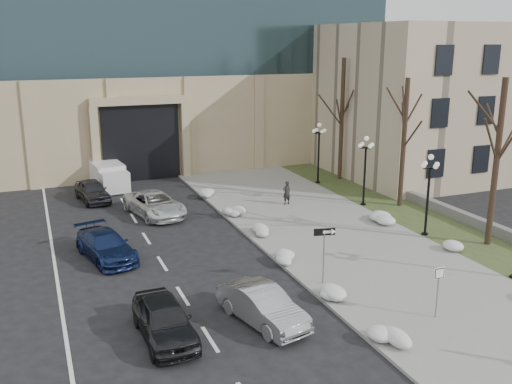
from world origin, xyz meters
TOP-DOWN VIEW (x-y plane):
  - sidewalk at (3.50, 14.00)m, footprint 9.00×40.00m
  - curb at (-1.00, 14.00)m, footprint 0.30×40.00m
  - grass_strip at (10.00, 14.00)m, footprint 4.00×40.00m
  - stone_wall at (12.00, 16.00)m, footprint 0.50×30.00m
  - classical_building at (22.00, 27.98)m, footprint 22.00×18.12m
  - car_a at (-8.04, 6.71)m, footprint 1.93×4.53m
  - car_b at (-4.18, 6.49)m, footprint 2.62×4.69m
  - car_c at (-8.98, 15.73)m, footprint 3.03×5.18m
  - car_d at (-5.10, 22.16)m, footprint 3.56×5.80m
  - car_e at (-8.40, 27.07)m, footprint 2.36×4.52m
  - pedestrian at (3.56, 21.00)m, footprint 0.63×0.46m
  - box_truck at (-6.90, 30.77)m, footprint 2.61×6.05m
  - one_way_sign at (-0.12, 8.67)m, footprint 1.02×0.40m
  - keep_sign at (2.33, 4.13)m, footprint 0.48×0.07m
  - snow_clump_b at (-0.71, 2.99)m, footprint 1.10×1.60m
  - snow_clump_c at (-0.86, 6.90)m, footprint 1.10×1.60m
  - snow_clump_d at (-0.71, 11.83)m, footprint 1.10×1.60m
  - snow_clump_e at (-0.46, 15.81)m, footprint 1.10×1.60m
  - snow_clump_f at (-0.60, 20.23)m, footprint 1.10×1.60m
  - snow_clump_g at (-0.88, 24.83)m, footprint 1.10×1.60m
  - snow_clump_i at (7.71, 9.47)m, footprint 1.10×1.60m
  - snow_clump_j at (7.32, 15.33)m, footprint 1.10×1.60m
  - lamppost_b at (8.30, 12.50)m, footprint 1.18×1.18m
  - lamppost_c at (8.30, 19.00)m, footprint 1.18×1.18m
  - lamppost_d at (8.30, 25.50)m, footprint 1.18×1.18m
  - tree_near at (10.50, 10.00)m, footprint 3.20×3.20m
  - tree_mid at (10.50, 18.00)m, footprint 3.20×3.20m
  - tree_far at (10.50, 26.00)m, footprint 3.20×3.20m

SIDE VIEW (x-z plane):
  - grass_strip at x=10.00m, z-range 0.00..0.10m
  - sidewalk at x=3.50m, z-range 0.00..0.12m
  - curb at x=-1.00m, z-range 0.00..0.14m
  - snow_clump_b at x=-0.71m, z-range 0.12..0.48m
  - snow_clump_c at x=-0.86m, z-range 0.12..0.48m
  - snow_clump_d at x=-0.71m, z-range 0.12..0.48m
  - snow_clump_e at x=-0.46m, z-range 0.12..0.48m
  - snow_clump_f at x=-0.60m, z-range 0.12..0.48m
  - snow_clump_g at x=-0.88m, z-range 0.12..0.48m
  - snow_clump_i at x=7.71m, z-range 0.12..0.48m
  - snow_clump_j at x=7.32m, z-range 0.12..0.48m
  - stone_wall at x=12.00m, z-range 0.00..0.70m
  - car_c at x=-8.98m, z-range 0.00..1.41m
  - car_b at x=-4.18m, z-range 0.00..1.46m
  - car_e at x=-8.40m, z-range 0.00..1.47m
  - car_d at x=-5.10m, z-range 0.00..1.50m
  - car_a at x=-8.04m, z-range 0.00..1.53m
  - box_truck at x=-6.90m, z-range -0.03..1.84m
  - pedestrian at x=3.56m, z-range 0.12..1.72m
  - keep_sign at x=2.33m, z-range 0.53..2.78m
  - one_way_sign at x=-0.12m, z-range 0.89..3.63m
  - lamppost_b at x=8.30m, z-range 0.69..5.45m
  - lamppost_c at x=8.30m, z-range 0.69..5.45m
  - lamppost_d at x=8.30m, z-range 0.69..5.45m
  - tree_mid at x=10.50m, z-range 1.25..9.75m
  - tree_near at x=10.50m, z-range 1.33..10.33m
  - classical_building at x=22.00m, z-range 0.00..12.00m
  - tree_far at x=10.50m, z-range 1.40..10.90m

